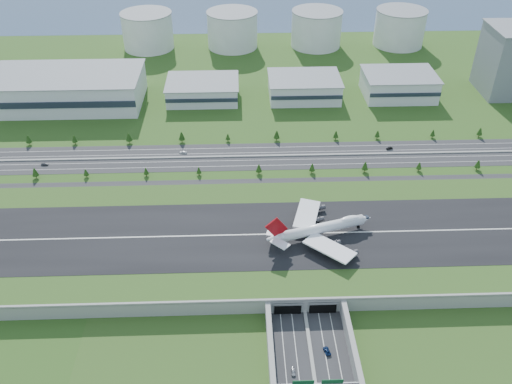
{
  "coord_description": "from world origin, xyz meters",
  "views": [
    {
      "loc": [
        -30.07,
        -229.3,
        200.32
      ],
      "look_at": [
        -20.82,
        35.0,
        12.04
      ],
      "focal_mm": 38.0,
      "sensor_mm": 36.0,
      "label": 1
    }
  ],
  "objects_px": {
    "boeing_747": "(320,228)",
    "fuel_tank_a": "(148,31)",
    "car_2": "(327,351)",
    "car_5": "(389,148)",
    "car_7": "(183,152)",
    "car_0": "(293,372)",
    "car_4": "(45,164)"
  },
  "relations": [
    {
      "from": "car_0",
      "to": "car_5",
      "type": "distance_m",
      "value": 204.47
    },
    {
      "from": "fuel_tank_a",
      "to": "car_7",
      "type": "bearing_deg",
      "value": -76.63
    },
    {
      "from": "car_7",
      "to": "fuel_tank_a",
      "type": "bearing_deg",
      "value": -158.33
    },
    {
      "from": "boeing_747",
      "to": "car_4",
      "type": "xyz_separation_m",
      "value": [
        -176.74,
        91.3,
        -12.56
      ]
    },
    {
      "from": "boeing_747",
      "to": "fuel_tank_a",
      "type": "bearing_deg",
      "value": 96.57
    },
    {
      "from": "car_0",
      "to": "car_2",
      "type": "xyz_separation_m",
      "value": [
        16.16,
        10.45,
        -0.02
      ]
    },
    {
      "from": "boeing_747",
      "to": "car_7",
      "type": "distance_m",
      "value": 133.6
    },
    {
      "from": "car_2",
      "to": "car_5",
      "type": "bearing_deg",
      "value": -124.2
    },
    {
      "from": "boeing_747",
      "to": "car_4",
      "type": "bearing_deg",
      "value": 136.23
    },
    {
      "from": "car_4",
      "to": "car_7",
      "type": "distance_m",
      "value": 94.42
    },
    {
      "from": "car_4",
      "to": "boeing_747",
      "type": "bearing_deg",
      "value": -112.75
    },
    {
      "from": "car_0",
      "to": "car_2",
      "type": "height_order",
      "value": "car_0"
    },
    {
      "from": "boeing_747",
      "to": "car_7",
      "type": "bearing_deg",
      "value": 112.25
    },
    {
      "from": "boeing_747",
      "to": "car_5",
      "type": "bearing_deg",
      "value": 41.68
    },
    {
      "from": "fuel_tank_a",
      "to": "car_0",
      "type": "bearing_deg",
      "value": -74.25
    },
    {
      "from": "fuel_tank_a",
      "to": "car_5",
      "type": "height_order",
      "value": "fuel_tank_a"
    },
    {
      "from": "car_5",
      "to": "car_4",
      "type": "bearing_deg",
      "value": -107.42
    },
    {
      "from": "car_0",
      "to": "car_2",
      "type": "distance_m",
      "value": 19.24
    },
    {
      "from": "fuel_tank_a",
      "to": "car_4",
      "type": "relative_size",
      "value": 9.99
    },
    {
      "from": "fuel_tank_a",
      "to": "car_4",
      "type": "height_order",
      "value": "fuel_tank_a"
    },
    {
      "from": "boeing_747",
      "to": "car_4",
      "type": "relative_size",
      "value": 12.21
    },
    {
      "from": "car_2",
      "to": "boeing_747",
      "type": "bearing_deg",
      "value": -106.76
    },
    {
      "from": "car_0",
      "to": "car_4",
      "type": "distance_m",
      "value": 232.36
    },
    {
      "from": "fuel_tank_a",
      "to": "car_2",
      "type": "relative_size",
      "value": 9.58
    },
    {
      "from": "car_2",
      "to": "car_7",
      "type": "bearing_deg",
      "value": -78.46
    },
    {
      "from": "car_2",
      "to": "car_7",
      "type": "xyz_separation_m",
      "value": [
        -77.73,
        175.01,
        0.03
      ]
    },
    {
      "from": "car_5",
      "to": "car_7",
      "type": "bearing_deg",
      "value": -110.39
    },
    {
      "from": "car_0",
      "to": "car_5",
      "type": "bearing_deg",
      "value": 66.09
    },
    {
      "from": "boeing_747",
      "to": "car_7",
      "type": "height_order",
      "value": "boeing_747"
    },
    {
      "from": "car_0",
      "to": "fuel_tank_a",
      "type": "bearing_deg",
      "value": 106.75
    },
    {
      "from": "boeing_747",
      "to": "car_4",
      "type": "height_order",
      "value": "boeing_747"
    },
    {
      "from": "boeing_747",
      "to": "car_2",
      "type": "bearing_deg",
      "value": -110.8
    }
  ]
}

